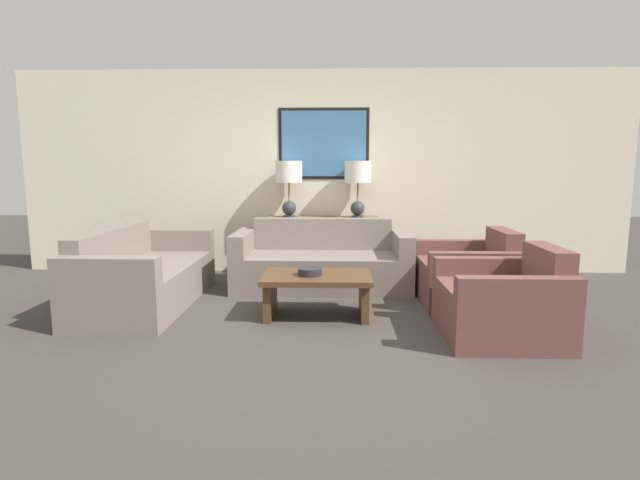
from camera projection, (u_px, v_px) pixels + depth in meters
name	position (u px, v px, depth m)	size (l,w,h in m)	color
ground_plane	(317.00, 330.00, 4.33)	(20.00, 20.00, 0.00)	#3D3833
back_wall	(324.00, 172.00, 6.61)	(8.06, 0.12, 2.65)	beige
console_table	(323.00, 246.00, 6.48)	(1.43, 0.39, 0.76)	brown
table_lamp_left	(289.00, 178.00, 6.37)	(0.34, 0.34, 0.72)	#333338
table_lamp_right	(358.00, 179.00, 6.34)	(0.34, 0.34, 0.72)	#333338
couch_by_back_wall	(322.00, 264.00, 5.83)	(2.02, 0.89, 0.78)	slate
couch_by_side	(144.00, 277.00, 5.13)	(0.89, 2.02, 0.78)	slate
coffee_table	(317.00, 286.00, 4.69)	(1.01, 0.65, 0.40)	#4C331E
decorative_bowl	(310.00, 272.00, 4.64)	(0.22, 0.22, 0.07)	#232328
armchair_near_back_wall	(469.00, 276.00, 5.18)	(0.93, 0.94, 0.77)	brown
armchair_near_camera	(503.00, 304.00, 4.12)	(0.93, 0.94, 0.77)	brown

